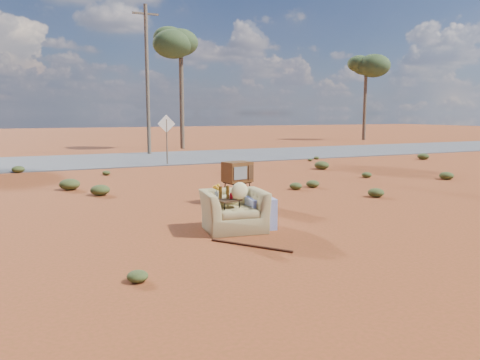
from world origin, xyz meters
name	(u,v)px	position (x,y,z in m)	size (l,w,h in m)	color
ground	(257,228)	(0.00, 0.00, 0.00)	(140.00, 140.00, 0.00)	#92371D
highway	(121,160)	(0.00, 15.00, 0.02)	(140.00, 7.00, 0.04)	#565659
armchair	(239,205)	(-0.36, 0.06, 0.49)	(1.50, 0.93, 1.04)	#9B8854
tv_unit	(237,172)	(0.72, 2.57, 0.78)	(0.74, 0.64, 1.05)	black
side_table	(224,198)	(-0.68, 0.04, 0.66)	(0.54, 0.54, 0.90)	#392414
rusty_bar	(251,246)	(-0.67, -1.13, 0.02)	(0.04, 0.04, 1.55)	#4A2013
road_sign	(167,131)	(1.50, 12.00, 1.50)	(0.78, 0.06, 2.19)	brown
eucalyptus_center	(181,46)	(5.00, 21.00, 6.43)	(3.20, 3.20, 7.60)	brown
eucalyptus_right	(366,69)	(22.00, 24.00, 5.94)	(3.20, 3.20, 7.10)	brown
utility_pole_center	(147,78)	(2.00, 17.50, 4.15)	(1.40, 0.20, 8.00)	brown
scrub_patch	(159,191)	(-0.82, 4.41, 0.14)	(17.49, 8.07, 0.33)	#425023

